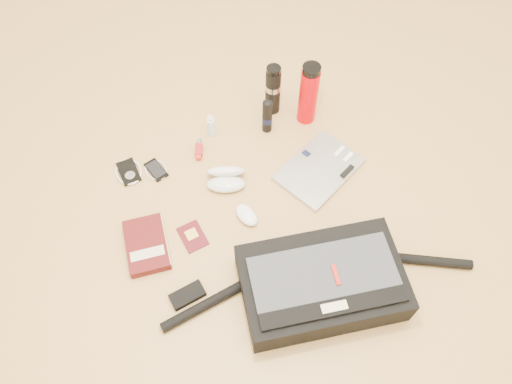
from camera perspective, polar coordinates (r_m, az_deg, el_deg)
ground at (r=1.80m, az=1.32°, el=-4.05°), size 4.00×4.00×0.00m
messenger_bag at (r=1.65m, az=7.42°, el=-10.30°), size 1.05×0.42×0.15m
laptop at (r=1.93m, az=7.27°, el=2.59°), size 0.37×0.32×0.03m
book at (r=1.79m, az=-12.35°, el=-5.94°), size 0.17×0.23×0.04m
passport at (r=1.79m, az=-7.26°, el=-5.05°), size 0.09×0.12×0.01m
mouse at (r=1.80m, az=-1.08°, el=-2.66°), size 0.08×0.11×0.03m
sunglasses_case at (r=1.88m, az=-3.44°, el=1.61°), size 0.18×0.17×0.08m
ipod at (r=1.98m, az=-14.35°, el=2.25°), size 0.10×0.11×0.01m
phone at (r=1.96m, az=-11.36°, el=2.49°), size 0.10×0.11×0.01m
inhaler at (r=1.98m, az=-6.53°, el=4.85°), size 0.06×0.10×0.03m
spray_bottle at (r=2.00m, az=-5.14°, el=7.45°), size 0.04×0.04×0.11m
aerosol_can at (r=1.98m, az=1.29°, el=8.69°), size 0.04×0.04×0.17m
thermos_black at (r=2.03m, az=1.95°, el=11.63°), size 0.06×0.06×0.23m
thermos_red at (r=1.99m, az=6.01°, el=11.07°), size 0.09×0.09×0.28m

